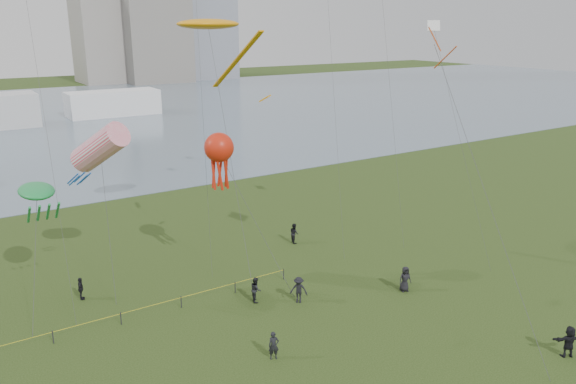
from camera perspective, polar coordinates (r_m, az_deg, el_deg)
lake at (r=120.79m, az=-23.91°, el=6.71°), size 400.00×120.00×0.08m
building_mid at (r=191.12m, az=-13.71°, el=16.54°), size 20.00×20.00×38.00m
building_low at (r=192.72m, az=-18.27°, el=14.70°), size 16.00×18.00×28.00m
pavilion_right at (r=121.41m, az=-17.34°, el=8.61°), size 18.00×7.00×5.00m
fence at (r=36.38m, az=-26.15°, el=-13.85°), size 24.07×0.07×1.05m
spectator_a at (r=38.41m, az=-3.29°, el=-9.84°), size 0.91×1.01×1.73m
spectator_b at (r=38.15m, az=1.09°, el=-9.91°), size 1.34×1.31×1.84m
spectator_c at (r=41.06m, az=-20.31°, el=-9.20°), size 0.63×1.00×1.59m
spectator_d at (r=40.52m, az=11.80°, el=-8.64°), size 1.02×0.81×1.82m
spectator_e at (r=36.15m, az=26.64°, el=-13.43°), size 1.79×1.31×1.87m
spectator_f at (r=32.42m, az=-1.46°, el=-15.34°), size 0.70×0.58×1.63m
spectator_g at (r=48.08m, az=0.63°, el=-4.20°), size 0.78×0.93×1.72m
kite_stingray at (r=42.61m, az=-8.01°, el=16.43°), size 4.80×10.27×18.39m
kite_windsock at (r=39.25m, az=-18.56°, el=4.28°), size 4.24×5.27×12.06m
kite_creature at (r=38.82m, az=-24.18°, el=0.04°), size 2.89×5.80×8.28m
kite_octopus at (r=38.67m, az=-7.02°, el=4.38°), size 3.95×5.98×10.96m
kite_delta at (r=34.31m, az=15.17°, el=13.45°), size 1.65×10.61×17.86m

